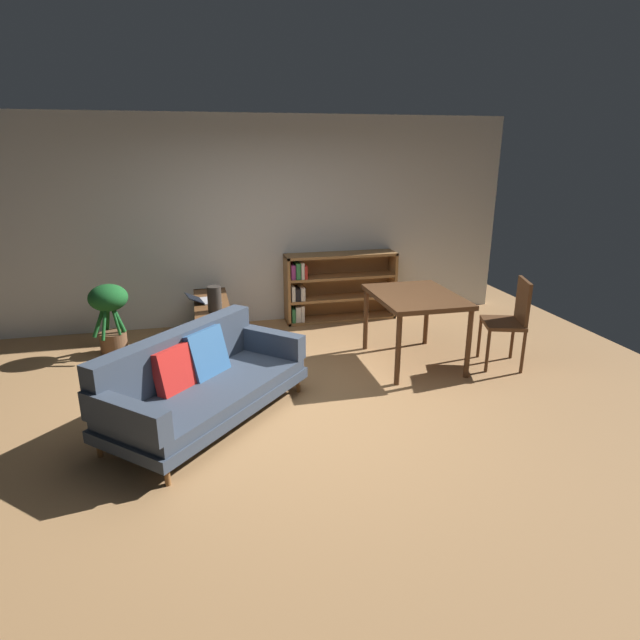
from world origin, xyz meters
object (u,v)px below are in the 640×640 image
Objects in this scene: potted_floor_plant at (110,311)px; bookshelf at (333,286)px; dining_chair_near at (511,317)px; open_laptop at (205,300)px; dining_table at (415,302)px; desk_speaker at (214,299)px; fabric_couch at (200,380)px; media_console at (213,325)px.

potted_floor_plant is 2.90m from bookshelf.
dining_chair_near reaches higher than bookshelf.
dining_table reaches higher than open_laptop.
bookshelf is (1.65, 1.08, -0.23)m from desk_speaker.
open_laptop is 1.87m from bookshelf.
desk_speaker is 1.25m from potted_floor_plant.
fabric_couch is 4.58× the size of open_laptop.
potted_floor_plant is 0.85× the size of dining_chair_near.
media_console is 3.40m from dining_chair_near.
desk_speaker is (0.10, -0.43, 0.12)m from open_laptop.
bookshelf is at bearing 20.25° from open_laptop.
dining_table is 1.81m from bookshelf.
potted_floor_plant is (-1.07, -0.02, -0.06)m from open_laptop.
dining_table is at bearing -26.22° from open_laptop.
dining_chair_near is (4.25, -1.39, 0.04)m from potted_floor_plant.
desk_speaker is 0.19× the size of bookshelf.
open_laptop is 0.28× the size of bookshelf.
desk_speaker is at bearing 162.62° from dining_table.
bookshelf is at bearing 33.05° from desk_speaker.
open_laptop reaches higher than media_console.
fabric_couch is 2.07m from potted_floor_plant.
dining_table is (3.28, -1.07, 0.19)m from potted_floor_plant.
potted_floor_plant is at bearing 117.64° from fabric_couch.
bookshelf reaches higher than dining_table.
desk_speaker is at bearing -19.33° from potted_floor_plant.
potted_floor_plant reaches higher than fabric_couch.
dining_chair_near reaches higher than dining_table.
potted_floor_plant is at bearing -179.06° from open_laptop.
dining_table is at bearing 161.94° from dining_chair_near.
desk_speaker is at bearing -146.95° from bookshelf.
bookshelf reaches higher than potted_floor_plant.
dining_chair_near is (3.11, -1.35, 0.29)m from media_console.
bookshelf is at bearing 104.67° from dining_table.
dining_table reaches higher than media_console.
dining_chair_near is (3.08, -0.98, -0.14)m from desk_speaker.
media_console is 3.17× the size of open_laptop.
open_laptop is 1.48× the size of desk_speaker.
media_console is (0.19, 1.79, -0.10)m from fabric_couch.
desk_speaker is (0.21, 1.42, 0.33)m from fabric_couch.
open_laptop is at bearing 103.41° from desk_speaker.
potted_floor_plant is 4.47m from dining_chair_near.
dining_chair_near is at bearing -18.08° from potted_floor_plant.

